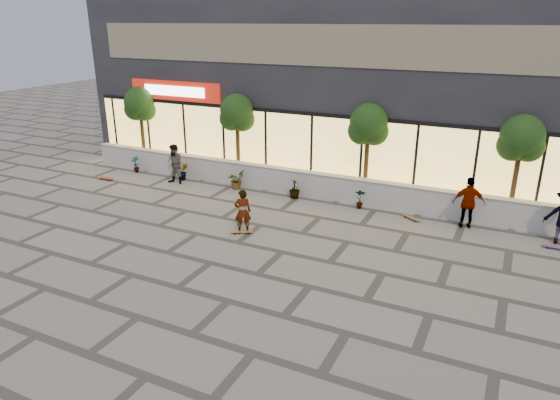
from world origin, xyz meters
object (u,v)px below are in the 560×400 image
at_px(tree_mideast, 368,127).
at_px(skater_left, 175,164).
at_px(skateboard_center, 242,232).
at_px(skateboard_right_near, 411,217).
at_px(tree_east, 521,141).
at_px(tree_midwest, 237,115).
at_px(skateboard_left, 106,178).
at_px(skater_center, 243,211).
at_px(skateboard_right_far, 556,247).
at_px(skater_right_near, 469,203).
at_px(tree_west, 140,106).

xyz_separation_m(tree_mideast, skater_left, (-8.17, -1.83, -2.09)).
distance_m(tree_mideast, skateboard_center, 6.70).
bearing_deg(skateboard_right_near, skateboard_center, -109.46).
relative_size(tree_mideast, tree_east, 1.00).
height_order(tree_midwest, skateboard_left, tree_midwest).
relative_size(tree_mideast, skater_center, 2.47).
bearing_deg(skateboard_right_far, skater_right_near, 169.10).
xyz_separation_m(skater_left, skateboard_center, (5.43, -3.55, -0.82)).
xyz_separation_m(tree_west, tree_east, (17.00, 0.00, 0.00)).
bearing_deg(skater_center, skater_right_near, 175.33).
relative_size(tree_midwest, skater_center, 2.47).
distance_m(tree_midwest, skater_left, 3.52).
bearing_deg(skateboard_right_far, tree_mideast, 165.28).
bearing_deg(skater_right_near, tree_mideast, -30.94).
bearing_deg(skater_right_near, tree_east, -146.06).
distance_m(tree_west, tree_east, 17.00).
height_order(tree_west, skateboard_center, tree_west).
height_order(skater_center, skater_left, skater_left).
distance_m(skater_left, skater_right_near, 12.34).
bearing_deg(skater_center, tree_west, -65.09).
height_order(tree_midwest, skateboard_right_far, tree_midwest).
height_order(tree_mideast, tree_east, same).
bearing_deg(skater_left, skateboard_right_far, -2.54).
bearing_deg(skater_center, tree_east, 178.64).
bearing_deg(tree_midwest, skateboard_right_far, -8.82).
bearing_deg(skateboard_right_far, tree_midwest, 172.53).
distance_m(skater_center, skateboard_center, 0.72).
bearing_deg(tree_midwest, skater_right_near, -7.84).
xyz_separation_m(tree_west, skateboard_left, (0.04, -2.80, -2.91)).
relative_size(skateboard_center, skateboard_right_far, 0.99).
bearing_deg(skateboard_left, skateboard_right_far, -0.80).
xyz_separation_m(tree_west, tree_midwest, (5.50, 0.00, 0.00)).
distance_m(skater_right_near, skateboard_left, 15.71).
bearing_deg(tree_west, tree_east, 0.00).
relative_size(tree_west, skateboard_right_near, 5.21).
bearing_deg(tree_midwest, tree_mideast, 0.00).
distance_m(skateboard_center, skateboard_left, 9.10).
bearing_deg(skateboard_right_near, skateboard_left, -141.83).
relative_size(skater_left, skateboard_center, 2.34).
bearing_deg(skateboard_right_near, skater_right_near, 35.78).
xyz_separation_m(skater_right_near, skateboard_center, (-6.90, -3.98, -0.85)).
relative_size(tree_east, skateboard_center, 5.11).
bearing_deg(skateboard_center, tree_midwest, 92.59).
distance_m(tree_mideast, skateboard_right_far, 7.85).
distance_m(tree_east, skater_center, 10.03).
distance_m(tree_mideast, skateboard_right_near, 3.98).
xyz_separation_m(tree_midwest, skateboard_center, (3.26, -5.38, -2.91)).
bearing_deg(tree_east, skater_left, -172.38).
bearing_deg(skateboard_right_far, skater_center, -160.15).
height_order(tree_midwest, skater_center, tree_midwest).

